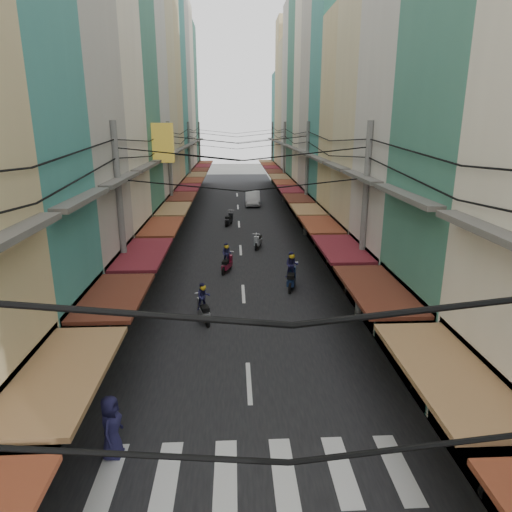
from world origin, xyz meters
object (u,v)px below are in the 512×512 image
object	(u,v)px
bicycle	(424,324)
traffic_sign	(433,334)
white_car	(253,205)
market_umbrella	(502,342)

from	to	relation	value
bicycle	traffic_sign	size ratio (longest dim) A/B	0.58
white_car	traffic_sign	bearing A→B (deg)	-81.98
market_umbrella	traffic_sign	distance (m)	1.83
white_car	market_umbrella	world-z (taller)	market_umbrella
white_car	market_umbrella	distance (m)	35.49
white_car	traffic_sign	distance (m)	34.29
traffic_sign	bicycle	bearing A→B (deg)	68.13
bicycle	market_umbrella	size ratio (longest dim) A/B	0.65
bicycle	market_umbrella	distance (m)	6.40
bicycle	market_umbrella	bearing A→B (deg)	171.95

